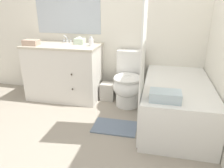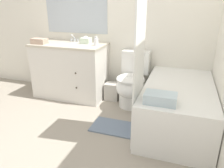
# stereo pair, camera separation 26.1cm
# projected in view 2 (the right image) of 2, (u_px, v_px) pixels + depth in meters

# --- Properties ---
(ground_plane) EXTENTS (14.00, 14.00, 0.00)m
(ground_plane) POSITION_uv_depth(u_px,v_px,m) (78.00, 152.00, 2.21)
(ground_plane) COLOR gray
(wall_back) EXTENTS (8.00, 0.06, 2.50)m
(wall_back) POSITION_uv_depth(u_px,v_px,m) (123.00, 14.00, 3.17)
(wall_back) COLOR white
(wall_back) RESTS_ON ground_plane
(vanity_cabinet) EXTENTS (1.10, 0.61, 0.84)m
(vanity_cabinet) POSITION_uv_depth(u_px,v_px,m) (71.00, 70.00, 3.41)
(vanity_cabinet) COLOR silver
(vanity_cabinet) RESTS_ON ground_plane
(sink_faucet) EXTENTS (0.14, 0.12, 0.12)m
(sink_faucet) POSITION_uv_depth(u_px,v_px,m) (74.00, 39.00, 3.41)
(sink_faucet) COLOR silver
(sink_faucet) RESTS_ON vanity_cabinet
(toilet) EXTENTS (0.40, 0.64, 0.76)m
(toilet) POSITION_uv_depth(u_px,v_px,m) (132.00, 83.00, 3.09)
(toilet) COLOR white
(toilet) RESTS_ON ground_plane
(bathtub) EXTENTS (0.78, 1.42, 0.52)m
(bathtub) POSITION_uv_depth(u_px,v_px,m) (177.00, 106.00, 2.60)
(bathtub) COLOR white
(bathtub) RESTS_ON ground_plane
(shower_curtain) EXTENTS (0.01, 0.44, 1.89)m
(shower_curtain) POSITION_uv_depth(u_px,v_px,m) (139.00, 55.00, 2.10)
(shower_curtain) COLOR white
(shower_curtain) RESTS_ON ground_plane
(wastebasket) EXTENTS (0.21, 0.18, 0.26)m
(wastebasket) POSITION_uv_depth(u_px,v_px,m) (112.00, 91.00, 3.36)
(wastebasket) COLOR #B7B2A8
(wastebasket) RESTS_ON ground_plane
(tissue_box) EXTENTS (0.14, 0.13, 0.11)m
(tissue_box) POSITION_uv_depth(u_px,v_px,m) (86.00, 40.00, 3.25)
(tissue_box) COLOR silver
(tissue_box) RESTS_ON vanity_cabinet
(soap_dispenser) EXTENTS (0.07, 0.07, 0.13)m
(soap_dispenser) POSITION_uv_depth(u_px,v_px,m) (96.00, 42.00, 3.09)
(soap_dispenser) COLOR silver
(soap_dispenser) RESTS_ON vanity_cabinet
(hand_towel_folded) EXTENTS (0.22, 0.14, 0.08)m
(hand_towel_folded) POSITION_uv_depth(u_px,v_px,m) (39.00, 41.00, 3.23)
(hand_towel_folded) COLOR tan
(hand_towel_folded) RESTS_ON vanity_cabinet
(bath_towel_folded) EXTENTS (0.30, 0.19, 0.10)m
(bath_towel_folded) POSITION_uv_depth(u_px,v_px,m) (160.00, 98.00, 2.06)
(bath_towel_folded) COLOR silver
(bath_towel_folded) RESTS_ON bathtub
(bath_mat) EXTENTS (0.52, 0.34, 0.02)m
(bath_mat) POSITION_uv_depth(u_px,v_px,m) (113.00, 127.00, 2.64)
(bath_mat) COLOR slate
(bath_mat) RESTS_ON ground_plane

